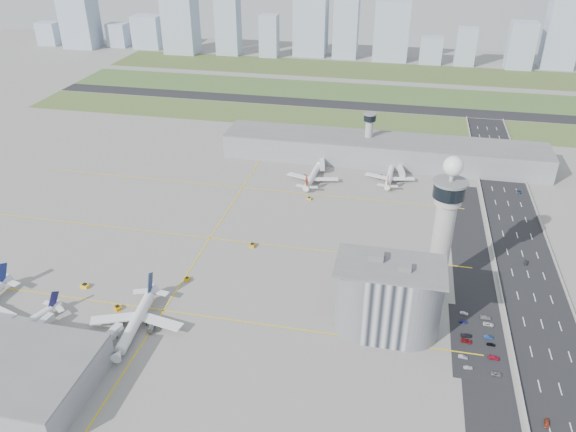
% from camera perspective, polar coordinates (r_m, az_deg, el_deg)
% --- Properties ---
extents(ground, '(1000.00, 1000.00, 0.00)m').
position_cam_1_polar(ground, '(257.13, -1.63, -6.65)').
color(ground, gray).
extents(grass_strip_0, '(480.00, 50.00, 0.08)m').
position_cam_1_polar(grass_strip_0, '(458.52, 2.53, 9.98)').
color(grass_strip_0, '#566F34').
rests_on(grass_strip_0, ground).
extents(grass_strip_1, '(480.00, 60.00, 0.08)m').
position_cam_1_polar(grass_strip_1, '(529.13, 3.94, 12.57)').
color(grass_strip_1, '#3F5829').
rests_on(grass_strip_1, ground).
extents(grass_strip_2, '(480.00, 70.00, 0.08)m').
position_cam_1_polar(grass_strip_2, '(605.61, 5.10, 14.66)').
color(grass_strip_2, '#425428').
rests_on(grass_strip_2, ground).
extents(runway, '(480.00, 22.00, 0.10)m').
position_cam_1_polar(runway, '(493.18, 3.27, 11.36)').
color(runway, black).
rests_on(runway, ground).
extents(highway, '(28.00, 500.00, 0.10)m').
position_cam_1_polar(highway, '(260.24, 24.17, -9.15)').
color(highway, black).
rests_on(highway, ground).
extents(barrier_left, '(0.60, 500.00, 1.20)m').
position_cam_1_polar(barrier_left, '(256.81, 21.14, -8.84)').
color(barrier_left, '#9E9E99').
rests_on(barrier_left, ground).
extents(barrier_right, '(0.60, 500.00, 1.20)m').
position_cam_1_polar(barrier_right, '(263.75, 27.18, -9.23)').
color(barrier_right, '#9E9E99').
rests_on(barrier_right, ground).
extents(landside_road, '(18.00, 260.00, 0.08)m').
position_cam_1_polar(landside_road, '(247.34, 18.86, -10.15)').
color(landside_road, black).
rests_on(landside_road, ground).
extents(parking_lot, '(20.00, 44.00, 0.10)m').
position_cam_1_polar(parking_lot, '(237.80, 18.61, -11.92)').
color(parking_lot, black).
rests_on(parking_lot, ground).
extents(taxiway_line_h_0, '(260.00, 0.60, 0.01)m').
position_cam_1_polar(taxiway_line_h_0, '(245.98, -12.52, -9.36)').
color(taxiway_line_h_0, yellow).
rests_on(taxiway_line_h_0, ground).
extents(taxiway_line_h_1, '(260.00, 0.60, 0.01)m').
position_cam_1_polar(taxiway_line_h_1, '(291.20, -7.93, -2.25)').
color(taxiway_line_h_1, yellow).
rests_on(taxiway_line_h_1, ground).
extents(taxiway_line_h_2, '(260.00, 0.60, 0.01)m').
position_cam_1_polar(taxiway_line_h_2, '(341.01, -4.67, 2.88)').
color(taxiway_line_h_2, yellow).
rests_on(taxiway_line_h_2, ground).
extents(taxiway_line_v, '(0.60, 260.00, 0.01)m').
position_cam_1_polar(taxiway_line_v, '(291.20, -7.93, -2.25)').
color(taxiway_line_v, yellow).
rests_on(taxiway_line_v, ground).
extents(control_tower, '(14.00, 14.00, 64.50)m').
position_cam_1_polar(control_tower, '(240.90, 15.61, -0.63)').
color(control_tower, '#ADAAA5').
rests_on(control_tower, ground).
extents(secondary_tower, '(8.60, 8.60, 31.90)m').
position_cam_1_polar(secondary_tower, '(376.72, 8.21, 8.41)').
color(secondary_tower, '#ADAAA5').
rests_on(secondary_tower, ground).
extents(admin_building, '(42.00, 24.00, 33.50)m').
position_cam_1_polar(admin_building, '(225.36, 10.07, -8.20)').
color(admin_building, '#B2B2B7').
rests_on(admin_building, ground).
extents(terminal_pier, '(210.00, 32.00, 15.80)m').
position_cam_1_polar(terminal_pier, '(378.40, 9.59, 6.61)').
color(terminal_pier, gray).
rests_on(terminal_pier, ground).
extents(airplane_near_b, '(40.44, 43.42, 9.80)m').
position_cam_1_polar(airplane_near_b, '(250.44, -25.44, -9.71)').
color(airplane_near_b, white).
rests_on(airplane_near_b, ground).
extents(airplane_near_c, '(42.95, 49.07, 12.73)m').
position_cam_1_polar(airplane_near_c, '(235.37, -15.31, -9.81)').
color(airplane_near_c, white).
rests_on(airplane_near_c, ground).
extents(airplane_far_a, '(34.51, 39.97, 10.75)m').
position_cam_1_polar(airplane_far_a, '(347.35, 2.54, 4.45)').
color(airplane_far_a, white).
rests_on(airplane_far_a, ground).
extents(airplane_far_b, '(32.13, 37.35, 10.14)m').
position_cam_1_polar(airplane_far_b, '(353.38, 10.33, 4.38)').
color(airplane_far_b, white).
rests_on(airplane_far_b, ground).
extents(jet_bridge_near_1, '(5.39, 14.31, 5.70)m').
position_cam_1_polar(jet_bridge_near_1, '(244.04, -25.00, -11.33)').
color(jet_bridge_near_1, silver).
rests_on(jet_bridge_near_1, ground).
extents(jet_bridge_near_2, '(5.39, 14.31, 5.70)m').
position_cam_1_polar(jet_bridge_near_2, '(229.02, -18.76, -12.86)').
color(jet_bridge_near_2, silver).
rests_on(jet_bridge_near_2, ground).
extents(jet_bridge_far_0, '(5.39, 14.31, 5.70)m').
position_cam_1_polar(jet_bridge_far_0, '(368.69, 3.45, 5.51)').
color(jet_bridge_far_0, silver).
rests_on(jet_bridge_far_0, ground).
extents(jet_bridge_far_1, '(5.39, 14.31, 5.70)m').
position_cam_1_polar(jet_bridge_far_1, '(365.50, 11.24, 4.76)').
color(jet_bridge_far_1, silver).
rests_on(jet_bridge_far_1, ground).
extents(tug_0, '(3.79, 2.84, 2.05)m').
position_cam_1_polar(tug_0, '(268.58, -19.95, -6.66)').
color(tug_0, yellow).
rests_on(tug_0, ground).
extents(tug_1, '(4.06, 3.83, 1.94)m').
position_cam_1_polar(tug_1, '(250.92, -16.94, -8.89)').
color(tug_1, '#E19100').
rests_on(tug_1, ground).
extents(tug_2, '(2.60, 3.19, 1.61)m').
position_cam_1_polar(tug_2, '(261.44, -10.22, -6.28)').
color(tug_2, '#E6A304').
rests_on(tug_2, ground).
extents(tug_3, '(2.41, 3.50, 2.03)m').
position_cam_1_polar(tug_3, '(281.53, -3.65, -2.95)').
color(tug_3, gold).
rests_on(tug_3, ground).
extents(tug_4, '(2.97, 2.18, 1.63)m').
position_cam_1_polar(tug_4, '(325.97, 2.15, 1.82)').
color(tug_4, gold).
rests_on(tug_4, ground).
extents(tug_5, '(2.75, 3.72, 2.03)m').
position_cam_1_polar(tug_5, '(344.09, 10.26, 2.93)').
color(tug_5, yellow).
rests_on(tug_5, ground).
extents(car_lot_0, '(3.50, 1.71, 1.15)m').
position_cam_1_polar(car_lot_0, '(224.63, 17.82, -14.43)').
color(car_lot_0, white).
rests_on(car_lot_0, ground).
extents(car_lot_1, '(3.54, 1.41, 1.15)m').
position_cam_1_polar(car_lot_1, '(228.39, 17.36, -13.49)').
color(car_lot_1, '#9EA0B1').
rests_on(car_lot_1, ground).
extents(car_lot_2, '(4.55, 2.65, 1.19)m').
position_cam_1_polar(car_lot_2, '(235.67, 17.68, -11.99)').
color(car_lot_2, maroon).
rests_on(car_lot_2, ground).
extents(car_lot_3, '(4.63, 2.47, 1.28)m').
position_cam_1_polar(car_lot_3, '(238.16, 17.67, -11.48)').
color(car_lot_3, black).
rests_on(car_lot_3, ground).
extents(car_lot_4, '(3.25, 1.43, 1.09)m').
position_cam_1_polar(car_lot_4, '(244.81, 17.40, -10.19)').
color(car_lot_4, navy).
rests_on(car_lot_4, ground).
extents(car_lot_5, '(3.53, 1.73, 1.12)m').
position_cam_1_polar(car_lot_5, '(249.14, 17.46, -9.41)').
color(car_lot_5, silver).
rests_on(car_lot_5, ground).
extents(car_lot_6, '(4.07, 2.05, 1.10)m').
position_cam_1_polar(car_lot_6, '(225.42, 20.42, -14.81)').
color(car_lot_6, slate).
rests_on(car_lot_6, ground).
extents(car_lot_7, '(4.44, 2.00, 1.26)m').
position_cam_1_polar(car_lot_7, '(231.61, 20.19, -13.35)').
color(car_lot_7, '#A61329').
rests_on(car_lot_7, ground).
extents(car_lot_8, '(3.33, 1.46, 1.12)m').
position_cam_1_polar(car_lot_8, '(237.17, 19.92, -12.16)').
color(car_lot_8, black).
rests_on(car_lot_8, ground).
extents(car_lot_9, '(3.72, 1.46, 1.21)m').
position_cam_1_polar(car_lot_9, '(240.12, 19.70, -11.51)').
color(car_lot_9, navy).
rests_on(car_lot_9, ground).
extents(car_lot_10, '(4.49, 2.27, 1.22)m').
position_cam_1_polar(car_lot_10, '(246.46, 19.70, -10.32)').
color(car_lot_10, silver).
rests_on(car_lot_10, ground).
extents(car_lot_11, '(4.47, 1.92, 1.29)m').
position_cam_1_polar(car_lot_11, '(249.58, 19.46, -9.70)').
color(car_lot_11, gray).
rests_on(car_lot_11, ground).
extents(car_hw_0, '(2.09, 4.00, 1.30)m').
position_cam_1_polar(car_hw_0, '(214.71, 24.81, -18.56)').
color(car_hw_0, maroon).
rests_on(car_hw_0, ground).
extents(car_hw_1, '(1.83, 3.88, 1.23)m').
position_cam_1_polar(car_hw_1, '(291.66, 23.02, -4.36)').
color(car_hw_1, black).
rests_on(car_hw_1, ground).
extents(car_hw_2, '(2.36, 4.42, 1.18)m').
position_cam_1_polar(car_hw_2, '(360.92, 22.40, 2.30)').
color(car_hw_2, navy).
rests_on(car_hw_2, ground).
extents(car_hw_4, '(1.69, 3.69, 1.23)m').
position_cam_1_polar(car_hw_4, '(414.87, 19.33, 6.30)').
color(car_hw_4, slate).
rests_on(car_hw_4, ground).
extents(skyline_bldg_0, '(24.05, 19.24, 26.50)m').
position_cam_1_polar(skyline_bldg_0, '(769.20, -23.11, 16.69)').
color(skyline_bldg_0, '#9EADC1').
rests_on(skyline_bldg_0, ground).
extents(skyline_bldg_1, '(37.63, 30.10, 65.60)m').
position_cam_1_polar(skyline_bldg_1, '(737.50, -20.43, 18.28)').
color(skyline_bldg_1, '#9EADC1').
rests_on(skyline_bldg_1, ground).
extents(skyline_bldg_2, '(22.81, 18.25, 26.79)m').
position_cam_1_polar(skyline_bldg_2, '(731.89, -16.86, 17.19)').
color(skyline_bldg_2, '#9EADC1').
rests_on(skyline_bldg_2, ground).
extents(skyline_bldg_3, '(32.30, 25.84, 36.93)m').
position_cam_1_polar(skyline_bldg_3, '(714.75, -14.00, 17.71)').
color(skyline_bldg_3, '#9EADC1').
rests_on(skyline_bldg_3, ground).
extents(skyline_bldg_4, '(35.81, 28.65, 60.36)m').
position_cam_1_polar(skyline_bldg_4, '(678.87, -10.83, 18.47)').
color(skyline_bldg_4, '#9EADC1').
rests_on(skyline_bldg_4, ground).
extents(skyline_bldg_5, '(25.49, 20.39, 66.89)m').
position_cam_1_polar(skyline_bldg_5, '(663.98, -6.11, 18.85)').
color(skyline_bldg_5, '#9EADC1').
rests_on(skyline_bldg_5, ground).
extents(skyline_bldg_6, '(20.04, 16.03, 45.20)m').
position_cam_1_polar(skyline_bldg_6, '(651.58, -1.93, 17.82)').
color(skyline_bldg_6, '#9EADC1').
rests_on(skyline_bldg_6, ground).
extents(skyline_bldg_7, '(35.76, 28.61, 61.22)m').
position_cam_1_polar(skyline_bldg_7, '(659.64, 2.33, 18.66)').
color(skyline_bldg_7, '#9EADC1').
rests_on(skyline_bldg_7, ground).
extents(skyline_bldg_8, '(26.33, 21.06, 83.39)m').
position_cam_1_polar(skyline_bldg_8, '(647.00, 5.96, 19.33)').
color(skyline_bldg_8, '#9EADC1').
rests_on(skyline_bldg_8, ground).
extents(skyline_bldg_9, '(36.96, 29.57, 62.11)m').
position_cam_1_polar(skyline_bldg_9, '(646.17, 10.52, 18.05)').
color(skyline_bldg_9, '#9EADC1').
rests_on(skyline_bldg_9, ground).
extents(skyline_bldg_10, '(23.01, 18.41, 27.75)m').
position_cam_1_polar(skyline_bldg_10, '(641.21, 14.32, 16.00)').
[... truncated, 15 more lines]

